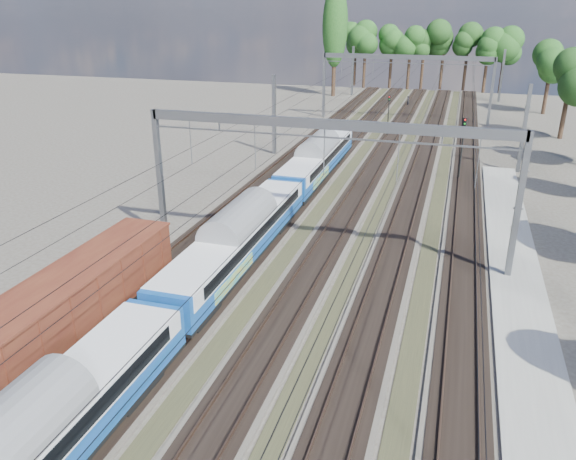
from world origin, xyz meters
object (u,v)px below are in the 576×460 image
(signal_far, at_px, (463,142))
(freight_boxcar, at_px, (77,299))
(worker, at_px, (408,101))
(emu_train, at_px, (237,233))
(signal_near, at_px, (389,111))

(signal_far, bearing_deg, freight_boxcar, -92.98)
(freight_boxcar, relative_size, worker, 8.56)
(emu_train, bearing_deg, signal_near, 84.56)
(worker, bearing_deg, signal_far, -155.69)
(signal_near, bearing_deg, worker, 81.63)
(freight_boxcar, distance_m, worker, 74.28)
(freight_boxcar, bearing_deg, emu_train, 64.72)
(signal_near, bearing_deg, freight_boxcar, -107.40)
(freight_boxcar, distance_m, signal_far, 37.44)
(worker, bearing_deg, freight_boxcar, -174.41)
(emu_train, xyz_separation_m, worker, (4.04, 64.25, -1.61))
(freight_boxcar, bearing_deg, signal_far, 62.55)
(emu_train, xyz_separation_m, signal_far, (12.74, 23.67, 1.31))
(freight_boxcar, height_order, worker, freight_boxcar)
(freight_boxcar, height_order, signal_far, signal_far)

